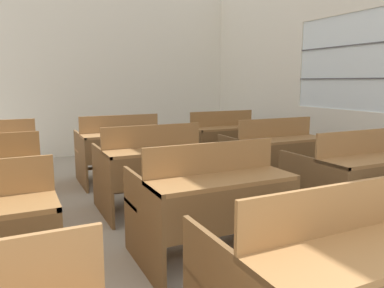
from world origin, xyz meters
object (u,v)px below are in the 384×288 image
at_px(bench_second_right, 355,177).
at_px(bench_third_center, 152,168).
at_px(wastepaper_bin, 244,147).
at_px(bench_back_center, 120,148).
at_px(bench_second_center, 209,201).
at_px(bench_back_right, 221,140).
at_px(bench_front_center, 329,278).
at_px(bench_third_right, 273,155).

bearing_deg(bench_second_right, bench_third_center, 142.35).
bearing_deg(wastepaper_bin, bench_back_center, -164.80).
height_order(bench_second_center, bench_back_right, same).
relative_size(bench_second_center, bench_back_right, 1.00).
bearing_deg(bench_third_center, bench_front_center, -90.49).
height_order(bench_front_center, bench_second_right, same).
height_order(bench_back_right, wastepaper_bin, bench_back_right).
xyz_separation_m(bench_front_center, wastepaper_bin, (2.43, 4.35, -0.27)).
height_order(bench_back_center, wastepaper_bin, bench_back_center).
bearing_deg(bench_second_center, bench_back_right, 58.27).
bearing_deg(bench_second_right, bench_back_center, 122.50).
bearing_deg(bench_third_right, bench_second_right, -90.25).
height_order(bench_third_right, wastepaper_bin, bench_third_right).
xyz_separation_m(bench_third_center, bench_back_center, (-0.00, 1.25, 0.00)).
distance_m(bench_second_right, bench_third_right, 1.22).
distance_m(bench_front_center, bench_back_center, 3.69).
relative_size(bench_second_center, wastepaper_bin, 2.84).
relative_size(bench_second_right, bench_third_right, 1.00).
height_order(bench_front_center, wastepaper_bin, bench_front_center).
height_order(bench_third_center, bench_back_center, same).
xyz_separation_m(bench_third_right, wastepaper_bin, (0.84, 1.90, -0.27)).
bearing_deg(bench_second_center, bench_third_center, 90.41).
bearing_deg(bench_third_right, bench_front_center, -122.98).
height_order(bench_second_right, bench_third_right, same).
xyz_separation_m(bench_second_right, bench_back_center, (-1.57, 2.46, 0.00)).
relative_size(bench_second_center, bench_third_right, 1.00).
xyz_separation_m(bench_second_right, bench_back_right, (-0.01, 2.48, 0.00)).
bearing_deg(bench_second_center, bench_front_center, -91.42).
distance_m(bench_third_right, bench_back_right, 1.26).
relative_size(bench_front_center, bench_third_center, 1.00).
bearing_deg(wastepaper_bin, bench_third_right, -113.91).
height_order(bench_front_center, bench_back_center, same).
bearing_deg(bench_second_center, bench_third_right, 38.61).
distance_m(bench_second_center, bench_back_right, 2.94).
bearing_deg(wastepaper_bin, bench_third_center, -141.65).
relative_size(bench_third_center, wastepaper_bin, 2.84).
relative_size(bench_front_center, bench_back_center, 1.00).
bearing_deg(bench_second_right, bench_second_center, -178.94).
bearing_deg(wastepaper_bin, bench_front_center, -119.21).
bearing_deg(bench_third_center, bench_back_right, 39.15).
xyz_separation_m(bench_front_center, bench_third_right, (1.59, 2.45, 0.00)).
bearing_deg(bench_second_right, wastepaper_bin, 74.80).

